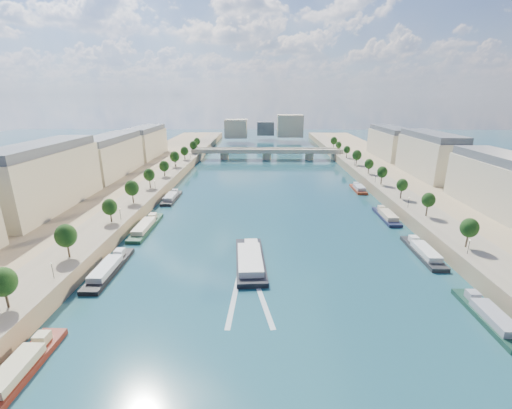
{
  "coord_description": "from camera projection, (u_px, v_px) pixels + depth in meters",
  "views": [
    {
      "loc": [
        -3.58,
        -40.54,
        46.38
      ],
      "look_at": [
        -5.88,
        88.23,
        5.0
      ],
      "focal_mm": 24.0,
      "sensor_mm": 36.0,
      "label": 1
    }
  ],
  "objects": [
    {
      "name": "moored_barges_right",
      "position": [
        426.0,
        255.0,
        101.89
      ],
      "size": [
        5.0,
        158.94,
        3.6
      ],
      "color": "black",
      "rests_on": "ground"
    },
    {
      "name": "bridge",
      "position": [
        267.0,
        152.0,
        256.79
      ],
      "size": [
        112.0,
        12.0,
        8.15
      ],
      "color": "#C1B79E",
      "rests_on": "ground"
    },
    {
      "name": "wake",
      "position": [
        248.0,
        295.0,
        82.89
      ],
      "size": [
        10.75,
        26.03,
        0.04
      ],
      "color": "silver",
      "rests_on": "ground"
    },
    {
      "name": "trees_left",
      "position": [
        143.0,
        182.0,
        147.54
      ],
      "size": [
        4.8,
        268.8,
        8.26
      ],
      "color": "#382B1E",
      "rests_on": "ground"
    },
    {
      "name": "pave_left",
      "position": [
        138.0,
        195.0,
        147.33
      ],
      "size": [
        14.0,
        520.0,
        0.1
      ],
      "primitive_type": "cube",
      "color": "gray",
      "rests_on": "quay_left"
    },
    {
      "name": "buildings_right",
      "position": [
        460.0,
        165.0,
        152.85
      ],
      "size": [
        16.0,
        226.0,
        23.2
      ],
      "color": "#BEB292",
      "rests_on": "ground"
    },
    {
      "name": "lamps_left",
      "position": [
        140.0,
        196.0,
        136.9
      ],
      "size": [
        0.36,
        200.36,
        4.28
      ],
      "color": "black",
      "rests_on": "ground"
    },
    {
      "name": "pave_right",
      "position": [
        404.0,
        197.0,
        145.39
      ],
      "size": [
        14.0,
        520.0,
        0.1
      ],
      "primitive_type": "cube",
      "color": "gray",
      "rests_on": "quay_right"
    },
    {
      "name": "moored_barges_left",
      "position": [
        108.0,
        270.0,
        93.45
      ],
      "size": [
        5.0,
        157.43,
        3.6
      ],
      "color": "#1D2040",
      "rests_on": "ground"
    },
    {
      "name": "quay_left",
      "position": [
        104.0,
        201.0,
        148.36
      ],
      "size": [
        44.0,
        520.0,
        5.0
      ],
      "primitive_type": "cube",
      "color": "#9E8460",
      "rests_on": "ground"
    },
    {
      "name": "tour_barge",
      "position": [
        250.0,
        260.0,
        98.36
      ],
      "size": [
        10.3,
        28.76,
        3.83
      ],
      "rotation": [
        0.0,
        0.0,
        0.08
      ],
      "color": "black",
      "rests_on": "ground"
    },
    {
      "name": "buildings_left",
      "position": [
        84.0,
        164.0,
        155.74
      ],
      "size": [
        16.0,
        226.0,
        23.2
      ],
      "color": "#BEB292",
      "rests_on": "ground"
    },
    {
      "name": "trees_right",
      "position": [
        392.0,
        179.0,
        153.28
      ],
      "size": [
        4.8,
        268.8,
        8.26
      ],
      "color": "#382B1E",
      "rests_on": "ground"
    },
    {
      "name": "quay_right",
      "position": [
        439.0,
        203.0,
        145.92
      ],
      "size": [
        44.0,
        520.0,
        5.0
      ],
      "primitive_type": "cube",
      "color": "#9E8460",
      "rests_on": "ground"
    },
    {
      "name": "lamps_right",
      "position": [
        390.0,
        187.0,
        149.39
      ],
      "size": [
        0.36,
        200.36,
        4.28
      ],
      "color": "black",
      "rests_on": "ground"
    },
    {
      "name": "ground",
      "position": [
        270.0,
        207.0,
        147.9
      ],
      "size": [
        700.0,
        700.0,
        0.0
      ],
      "primitive_type": "plane",
      "color": "#0D2D3A",
      "rests_on": "ground"
    },
    {
      "name": "skyline",
      "position": [
        269.0,
        127.0,
        352.33
      ],
      "size": [
        79.0,
        42.0,
        22.0
      ],
      "color": "#BEB292",
      "rests_on": "ground"
    }
  ]
}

